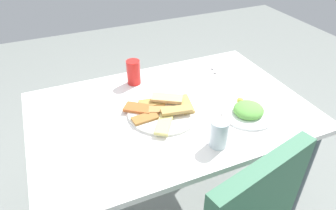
# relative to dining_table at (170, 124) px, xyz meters

# --- Properties ---
(dining_table) EXTENTS (1.19, 0.79, 0.75)m
(dining_table) POSITION_rel_dining_table_xyz_m (0.00, 0.00, 0.00)
(dining_table) COLOR white
(dining_table) RESTS_ON ground_plane
(pide_platter) EXTENTS (0.32, 0.32, 0.04)m
(pide_platter) POSITION_rel_dining_table_xyz_m (0.04, 0.01, 0.10)
(pide_platter) COLOR white
(pide_platter) RESTS_ON dining_table
(salad_plate_greens) EXTENTS (0.23, 0.23, 0.05)m
(salad_plate_greens) POSITION_rel_dining_table_xyz_m (-0.29, 0.16, 0.10)
(salad_plate_greens) COLOR white
(salad_plate_greens) RESTS_ON dining_table
(soda_can) EXTENTS (0.08, 0.08, 0.12)m
(soda_can) POSITION_rel_dining_table_xyz_m (0.08, -0.27, 0.14)
(soda_can) COLOR red
(soda_can) RESTS_ON dining_table
(drinking_glass) EXTENTS (0.07, 0.07, 0.11)m
(drinking_glass) POSITION_rel_dining_table_xyz_m (-0.07, 0.28, 0.14)
(drinking_glass) COLOR silver
(drinking_glass) RESTS_ON dining_table
(paper_napkin) EXTENTS (0.15, 0.15, 0.00)m
(paper_napkin) POSITION_rel_dining_table_xyz_m (-0.42, -0.26, 0.09)
(paper_napkin) COLOR white
(paper_napkin) RESTS_ON dining_table
(fork) EXTENTS (0.16, 0.08, 0.00)m
(fork) POSITION_rel_dining_table_xyz_m (-0.42, -0.27, 0.09)
(fork) COLOR silver
(fork) RESTS_ON paper_napkin
(spoon) EXTENTS (0.18, 0.09, 0.00)m
(spoon) POSITION_rel_dining_table_xyz_m (-0.42, -0.24, 0.09)
(spoon) COLOR silver
(spoon) RESTS_ON paper_napkin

